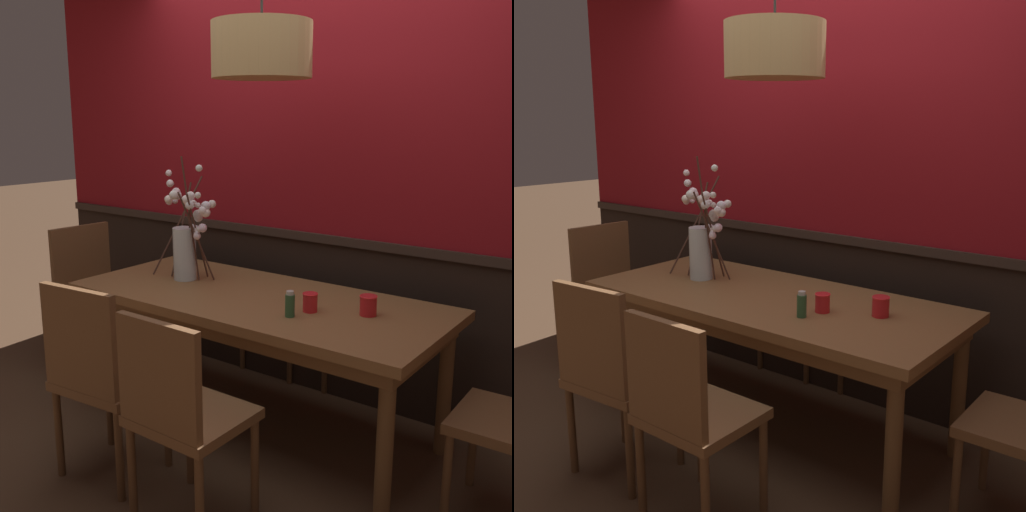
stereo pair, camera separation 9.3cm
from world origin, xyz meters
The scene contains 13 objects.
ground_plane centered at (0.00, 0.00, 0.00)m, with size 24.00×24.00×0.00m, color #4C3321.
back_wall centered at (0.00, 0.64, 1.40)m, with size 4.44×0.14×2.83m.
dining_table centered at (0.00, 0.00, 0.66)m, with size 2.00×0.87×0.75m.
chair_head_west_end centered at (-1.38, 0.03, 0.53)m, with size 0.45×0.49×0.95m.
chair_far_side_right centered at (0.28, 0.85, 0.52)m, with size 0.46×0.45×0.92m.
chair_far_side_left centered at (-0.35, 0.83, 0.52)m, with size 0.45×0.43×0.93m.
chair_near_side_right centered at (0.26, -0.85, 0.52)m, with size 0.43×0.41×0.92m.
chair_near_side_left centered at (-0.28, -0.82, 0.53)m, with size 0.48×0.43×0.95m.
vase_with_blossoms centered at (-0.52, 0.03, 0.97)m, with size 0.52×0.36×0.70m.
candle_holder_nearer_center centered at (0.37, -0.06, 0.79)m, with size 0.08×0.08×0.09m.
candle_holder_nearer_edge centered at (0.61, 0.06, 0.79)m, with size 0.08×0.08×0.10m.
condiment_bottle centered at (0.33, -0.18, 0.80)m, with size 0.05×0.05×0.12m.
pendant_lamp centered at (0.10, -0.08, 1.95)m, with size 0.47×0.47×1.00m.
Camera 1 is at (1.83, -2.44, 1.66)m, focal length 42.73 mm.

